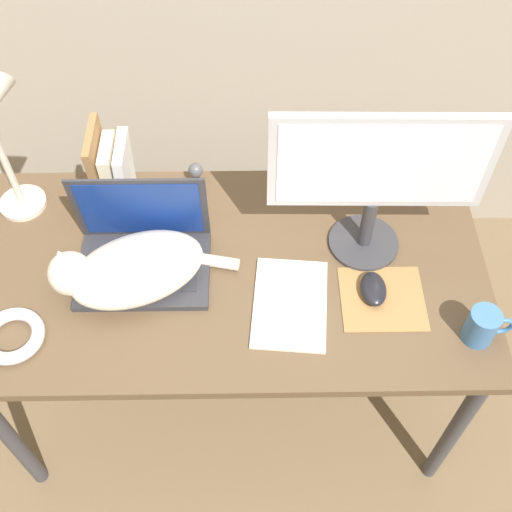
# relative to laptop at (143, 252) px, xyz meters

# --- Properties ---
(ground_plane) EXTENTS (12.00, 12.00, 0.00)m
(ground_plane) POSITION_rel_laptop_xyz_m (0.22, -0.37, -0.76)
(ground_plane) COLOR brown
(desk) EXTENTS (1.35, 0.71, 0.72)m
(desk) POSITION_rel_laptop_xyz_m (0.22, -0.02, -0.12)
(desk) COLOR brown
(desk) RESTS_ON ground_plane
(laptop) EXTENTS (0.34, 0.24, 0.25)m
(laptop) POSITION_rel_laptop_xyz_m (0.00, 0.00, 0.00)
(laptop) COLOR #2D2D33
(laptop) RESTS_ON desk
(cat) EXTENTS (0.47, 0.32, 0.15)m
(cat) POSITION_rel_laptop_xyz_m (-0.03, -0.07, 0.02)
(cat) COLOR beige
(cat) RESTS_ON desk
(external_monitor) EXTENTS (0.52, 0.19, 0.45)m
(external_monitor) POSITION_rel_laptop_xyz_m (0.58, 0.05, 0.22)
(external_monitor) COLOR #333338
(external_monitor) RESTS_ON desk
(mousepad) EXTENTS (0.21, 0.19, 0.00)m
(mousepad) POSITION_rel_laptop_xyz_m (0.61, -0.12, -0.05)
(mousepad) COLOR olive
(mousepad) RESTS_ON desk
(computer_mouse) EXTENTS (0.07, 0.10, 0.03)m
(computer_mouse) POSITION_rel_laptop_xyz_m (0.59, -0.10, -0.03)
(computer_mouse) COLOR black
(computer_mouse) RESTS_ON mousepad
(book_row) EXTENTS (0.09, 0.16, 0.25)m
(book_row) POSITION_rel_laptop_xyz_m (-0.10, 0.23, 0.06)
(book_row) COLOR olive
(book_row) RESTS_ON desk
(cable_coil) EXTENTS (0.16, 0.16, 0.03)m
(cable_coil) POSITION_rel_laptop_xyz_m (-0.30, -0.22, -0.03)
(cable_coil) COLOR silver
(cable_coil) RESTS_ON desk
(notepad) EXTENTS (0.21, 0.28, 0.01)m
(notepad) POSITION_rel_laptop_xyz_m (0.37, -0.14, -0.04)
(notepad) COLOR silver
(notepad) RESTS_ON desk
(webcam) EXTENTS (0.04, 0.04, 0.07)m
(webcam) POSITION_rel_laptop_xyz_m (0.12, 0.29, -0.01)
(webcam) COLOR #232328
(webcam) RESTS_ON desk
(mug) EXTENTS (0.12, 0.07, 0.10)m
(mug) POSITION_rel_laptop_xyz_m (0.82, -0.23, 0.00)
(mug) COLOR teal
(mug) RESTS_ON desk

